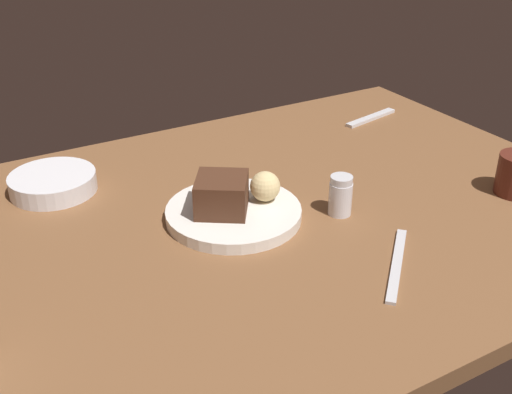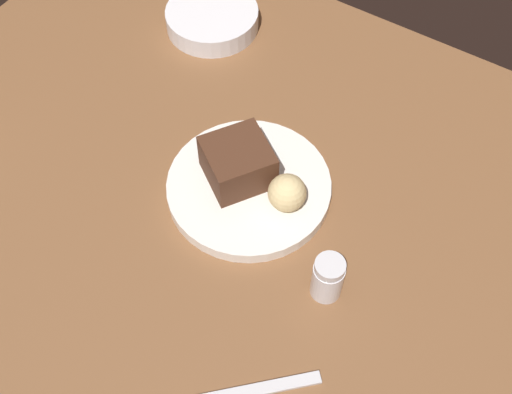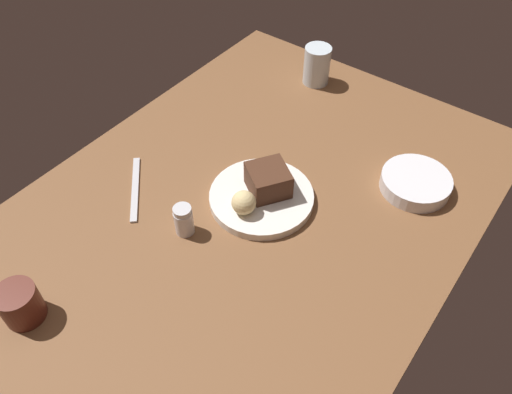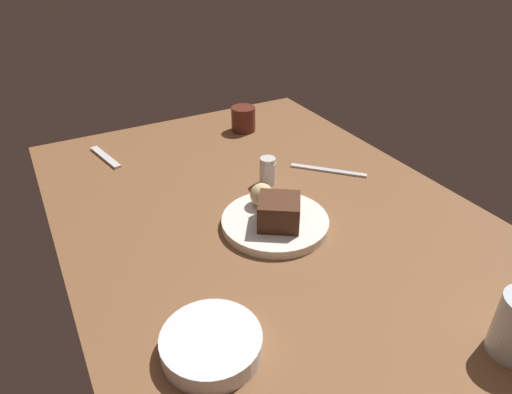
% 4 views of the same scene
% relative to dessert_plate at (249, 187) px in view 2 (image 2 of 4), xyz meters
% --- Properties ---
extents(dining_table, '(1.20, 0.84, 0.03)m').
position_rel_dessert_plate_xyz_m(dining_table, '(0.04, -0.01, -0.02)').
color(dining_table, brown).
rests_on(dining_table, ground).
extents(dessert_plate, '(0.22, 0.22, 0.02)m').
position_rel_dessert_plate_xyz_m(dessert_plate, '(0.00, 0.00, 0.00)').
color(dessert_plate, white).
rests_on(dessert_plate, dining_table).
extents(chocolate_cake_slice, '(0.11, 0.11, 0.06)m').
position_rel_dessert_plate_xyz_m(chocolate_cake_slice, '(-0.02, 0.00, 0.04)').
color(chocolate_cake_slice, '#472819').
rests_on(chocolate_cake_slice, dessert_plate).
extents(bread_roll, '(0.05, 0.05, 0.05)m').
position_rel_dessert_plate_xyz_m(bread_roll, '(0.06, -0.00, 0.03)').
color(bread_roll, '#DBC184').
rests_on(bread_roll, dessert_plate).
extents(salt_shaker, '(0.04, 0.04, 0.07)m').
position_rel_dessert_plate_xyz_m(salt_shaker, '(0.16, -0.07, 0.02)').
color(salt_shaker, silver).
rests_on(salt_shaker, dining_table).
extents(side_bowl, '(0.15, 0.15, 0.03)m').
position_rel_dessert_plate_xyz_m(side_bowl, '(-0.23, 0.24, 0.01)').
color(side_bowl, silver).
rests_on(side_bowl, dining_table).
extents(butter_knife, '(0.15, 0.14, 0.01)m').
position_rel_dessert_plate_xyz_m(butter_knife, '(0.14, -0.24, -0.01)').
color(butter_knife, silver).
rests_on(butter_knife, dining_table).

